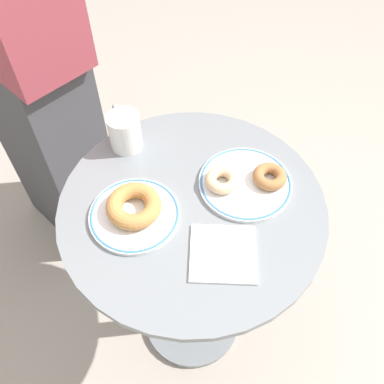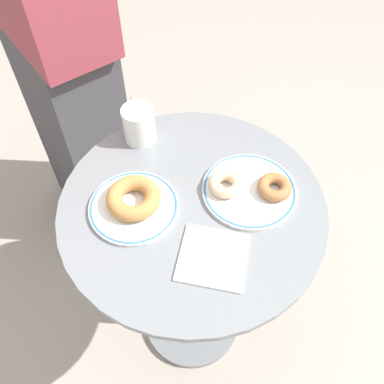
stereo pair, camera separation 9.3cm
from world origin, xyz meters
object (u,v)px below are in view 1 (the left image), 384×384
Objects in this scene: cafe_table at (192,256)px; paper_napkin at (223,253)px; plate_left at (135,215)px; plate_right at (245,183)px; person_figure at (17,49)px; donut_old_fashioned at (134,206)px; coffee_mug at (124,130)px; donut_cinnamon at (270,177)px; donut_glazed at (222,180)px.

paper_napkin is (0.05, -0.14, 0.25)m from cafe_table.
plate_left is at bearing -173.05° from cafe_table.
plate_right is 0.13× the size of person_figure.
donut_old_fashioned is 0.22m from coffee_mug.
donut_cinnamon is 0.57× the size of paper_napkin.
plate_right is 0.19m from paper_napkin.
donut_cinnamon is at bearing 8.10° from donut_old_fashioned.
plate_left is at bearing -87.62° from coffee_mug.
donut_old_fashioned is (-0.13, -0.01, 0.28)m from cafe_table.
plate_left is 0.27m from plate_right.
coffee_mug reaches higher than cafe_table.
cafe_table is 0.28m from plate_left.
coffee_mug reaches higher than paper_napkin.
cafe_table is at bearing 109.16° from paper_napkin.
plate_right is 1.79× the size of donut_old_fashioned.
plate_right is at bearing 64.42° from paper_napkin.
cafe_table is 9.34× the size of donut_cinnamon.
plate_right is at bearing 16.69° from cafe_table.
donut_old_fashioned is at bearing 144.29° from paper_napkin.
person_figure is at bearing 131.34° from coffee_mug.
donut_glazed is 0.05× the size of person_figure.
donut_glazed is 0.27m from coffee_mug.
cafe_table is at bearing -51.42° from person_figure.
donut_old_fashioned is 0.32m from donut_cinnamon.
cafe_table is at bearing -151.30° from donut_glazed.
cafe_table is 0.39m from coffee_mug.
coffee_mug is (-0.01, 0.22, 0.04)m from plate_left.
plate_left is 0.02m from donut_old_fashioned.
person_figure reaches higher than donut_glazed.
coffee_mug is (-0.22, 0.17, 0.02)m from donut_glazed.
donut_cinnamon is at bearing 51.03° from paper_napkin.
paper_napkin is at bearing -35.71° from donut_old_fashioned.
donut_old_fashioned is 0.61m from person_figure.
person_figure is (-0.55, 0.49, 0.08)m from plate_right.
donut_cinnamon is at bearing -2.36° from donut_glazed.
paper_napkin is (-0.03, -0.18, -0.02)m from donut_glazed.
donut_old_fashioned is at bearing 82.60° from plate_left.
person_figure reaches higher than donut_cinnamon.
donut_glazed is (0.08, 0.04, 0.27)m from cafe_table.
donut_old_fashioned reaches higher than donut_glazed.
coffee_mug is at bearing 92.38° from plate_left.
paper_napkin is at bearing -33.93° from plate_left.
donut_old_fashioned is at bearing -171.90° from donut_cinnamon.
cafe_table is 6.04× the size of donut_old_fashioned.
donut_glazed is (-0.06, 0.00, 0.02)m from plate_right.
coffee_mug reaches higher than donut_cinnamon.
donut_old_fashioned reaches higher than paper_napkin.
donut_glazed is at bearing 13.60° from donut_old_fashioned.
person_figure reaches higher than plate_left.
donut_cinnamon is at bearing 9.40° from plate_left.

